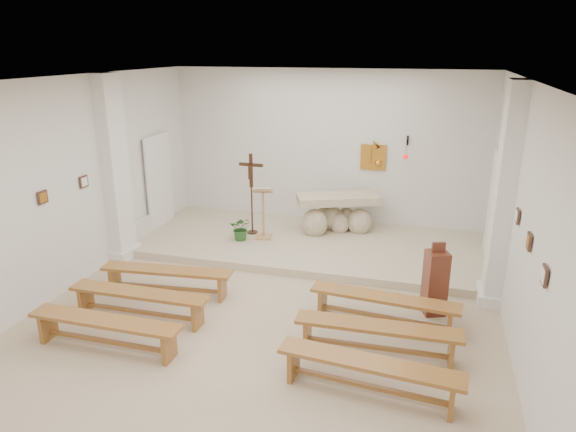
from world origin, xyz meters
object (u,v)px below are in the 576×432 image
(altar, at_px, (336,216))
(bench_right_front, at_px, (384,303))
(lectern, at_px, (263,213))
(donation_pedestal, at_px, (435,282))
(bench_left_second, at_px, (139,298))
(bench_left_third, at_px, (105,327))
(bench_left_front, at_px, (167,275))
(crucifix_stand, at_px, (251,188))
(bench_right_third, at_px, (369,370))
(bench_right_second, at_px, (377,332))

(altar, height_order, bench_right_front, altar)
(lectern, relative_size, donation_pedestal, 0.95)
(altar, distance_m, bench_left_second, 4.79)
(lectern, distance_m, bench_left_third, 4.38)
(bench_left_third, bearing_deg, bench_left_front, 90.07)
(crucifix_stand, xyz_separation_m, bench_right_third, (3.05, -4.50, -0.79))
(lectern, bearing_deg, bench_left_front, -119.11)
(bench_left_third, height_order, bench_right_third, same)
(altar, relative_size, donation_pedestal, 1.56)
(bench_right_third, bearing_deg, altar, 110.16)
(altar, height_order, lectern, lectern)
(crucifix_stand, relative_size, bench_right_third, 0.78)
(donation_pedestal, xyz_separation_m, bench_right_front, (-0.71, -0.56, -0.17))
(altar, relative_size, lectern, 1.64)
(altar, distance_m, bench_right_front, 3.68)
(bench_left_front, distance_m, bench_left_second, 0.85)
(bench_left_front, height_order, bench_right_third, same)
(lectern, height_order, bench_left_front, lectern)
(donation_pedestal, distance_m, bench_right_front, 0.91)
(altar, bearing_deg, lectern, -170.82)
(bench_left_second, xyz_separation_m, bench_right_third, (3.55, -0.85, 0.00))
(crucifix_stand, relative_size, bench_right_front, 0.78)
(bench_left_second, distance_m, bench_right_third, 3.65)
(altar, xyz_separation_m, bench_left_front, (-2.19, -3.41, -0.14))
(bench_left_third, bearing_deg, bench_left_second, 90.07)
(altar, height_order, donation_pedestal, donation_pedestal)
(bench_right_front, bearing_deg, bench_right_second, -84.89)
(bench_right_third, bearing_deg, bench_left_front, 159.67)
(bench_left_front, xyz_separation_m, bench_left_third, (-0.00, -1.70, 0.00))
(crucifix_stand, distance_m, donation_pedestal, 4.42)
(bench_right_front, bearing_deg, altar, 116.85)
(bench_left_second, bearing_deg, lectern, 76.05)
(bench_right_second, bearing_deg, altar, 106.06)
(bench_left_front, height_order, bench_left_third, same)
(bench_right_front, bearing_deg, crucifix_stand, 142.57)
(donation_pedestal, bearing_deg, bench_right_second, -138.18)
(donation_pedestal, height_order, bench_left_third, donation_pedestal)
(donation_pedestal, relative_size, bench_right_third, 0.53)
(donation_pedestal, relative_size, bench_left_second, 0.54)
(donation_pedestal, xyz_separation_m, bench_left_front, (-4.25, -0.56, -0.17))
(altar, height_order, bench_left_third, altar)
(bench_right_front, bearing_deg, bench_left_second, -161.43)
(lectern, height_order, bench_right_third, lectern)
(lectern, bearing_deg, altar, 19.57)
(crucifix_stand, height_order, bench_right_second, crucifix_stand)
(donation_pedestal, distance_m, bench_left_third, 4.82)
(bench_left_front, relative_size, bench_left_third, 1.01)
(altar, height_order, crucifix_stand, crucifix_stand)
(bench_left_front, bearing_deg, bench_right_second, -18.99)
(lectern, height_order, donation_pedestal, lectern)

